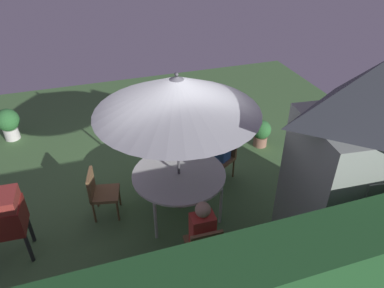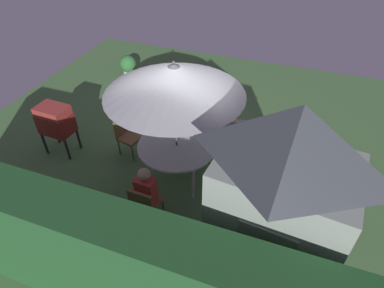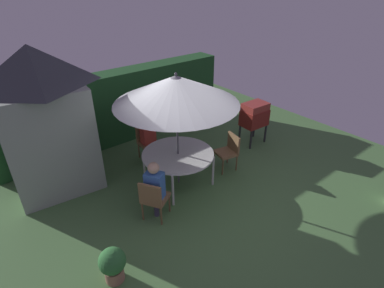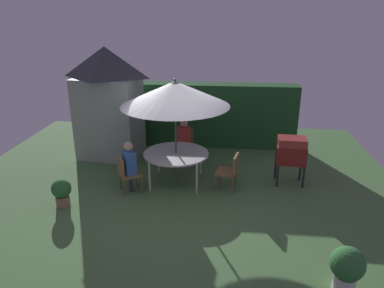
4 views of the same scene
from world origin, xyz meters
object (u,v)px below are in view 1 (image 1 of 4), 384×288
Objects in this scene: patio_umbrella at (177,95)px; person_in_red at (202,229)px; potted_plant_by_shed at (8,122)px; chair_far_side at (223,154)px; person_in_blue at (221,145)px; chair_toward_hedge at (100,191)px; chair_near_shed at (204,246)px; patio_table at (179,175)px; garden_shed at (360,164)px; potted_plant_by_grill at (261,132)px.

person_in_red is at bearing 88.16° from patio_umbrella.
patio_umbrella is at bearing 131.48° from potted_plant_by_shed.
person_in_red is (-3.04, 4.80, 0.35)m from potted_plant_by_shed.
patio_umbrella reaches higher than chair_far_side.
chair_far_side is at bearing -148.82° from person_in_blue.
person_in_red is at bearing 122.33° from potted_plant_by_shed.
chair_toward_hedge is 2.07m from person_in_red.
person_in_red is (-0.00, -0.09, 0.26)m from chair_near_shed.
garden_shed is at bearing 143.42° from patio_table.
chair_far_side is at bearing -148.82° from patio_umbrella.
potted_plant_by_shed is 5.80m from potted_plant_by_grill.
potted_plant_by_grill is at bearing -130.99° from person_in_red.
chair_toward_hedge is at bearing -28.35° from garden_shed.
person_in_blue reaches higher than chair_far_side.
garden_shed reaches higher than patio_umbrella.
chair_toward_hedge is 1.43× the size of potted_plant_by_grill.
patio_umbrella reaches higher than chair_near_shed.
patio_umbrella is 2.90× the size of chair_toward_hedge.
person_in_red is (2.37, 2.73, 0.43)m from potted_plant_by_grill.
person_in_red is (0.04, 1.32, -1.48)m from patio_umbrella.
person_in_blue is at bearing 31.35° from potted_plant_by_grill.
chair_far_side is 1.47m from potted_plant_by_grill.
chair_far_side is (1.07, -2.25, -1.09)m from garden_shed.
person_in_blue is at bearing 144.89° from potted_plant_by_shed.
chair_near_shed is 2.12m from chair_toward_hedge.
person_in_red reaches higher than patio_table.
person_in_red is (2.20, -0.28, -0.83)m from garden_shed.
garden_shed is 2.72m from chair_far_side.
chair_near_shed is (0.04, 1.40, -1.74)m from patio_umbrella.
person_in_blue is (-2.34, -0.33, 0.26)m from chair_toward_hedge.
patio_table is 2.53× the size of potted_plant_by_grill.
garden_shed is at bearing 86.62° from potted_plant_by_grill.
patio_umbrella reaches higher than chair_toward_hedge.
garden_shed is at bearing 117.43° from person_in_blue.
patio_table is 1.28m from chair_far_side.
potted_plant_by_grill is at bearing -148.72° from patio_umbrella.
garden_shed reaches higher than potted_plant_by_shed.
chair_toward_hedge is 0.71× the size of person_in_red.
chair_far_side reaches higher than potted_plant_by_shed.
person_in_red is at bearing 128.89° from chair_toward_hedge.
chair_far_side reaches higher than potted_plant_by_grill.
potted_plant_by_shed is 1.20× the size of potted_plant_by_grill.
chair_far_side is at bearing 31.36° from potted_plant_by_grill.
person_in_red is at bearing 61.40° from person_in_blue.
potted_plant_by_shed is at bearing -61.35° from chair_toward_hedge.
patio_umbrella is 1.89m from person_in_blue.
patio_umbrella reaches higher than patio_table.
garden_shed is 2.76m from patio_umbrella.
chair_near_shed is at bearing 127.38° from chair_toward_hedge.
potted_plant_by_shed is 0.60× the size of person_in_red.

